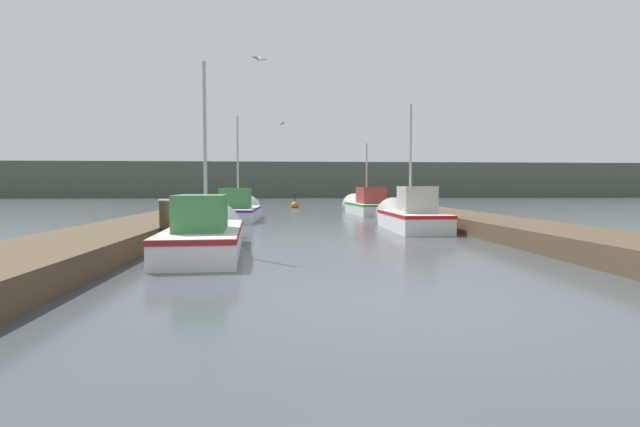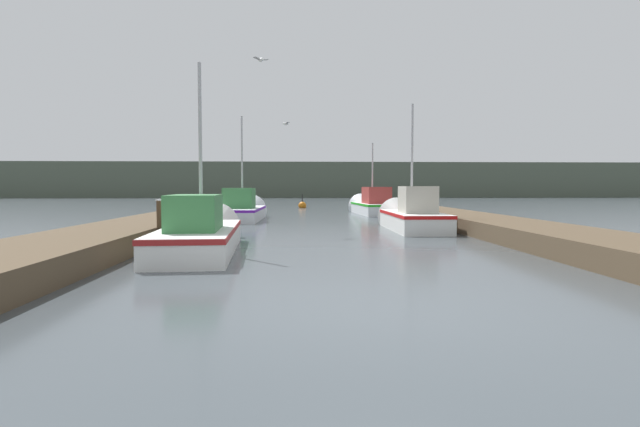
{
  "view_description": "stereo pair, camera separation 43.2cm",
  "coord_description": "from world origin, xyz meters",
  "px_view_note": "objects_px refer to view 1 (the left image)",
  "views": [
    {
      "loc": [
        -1.27,
        -5.82,
        1.45
      ],
      "look_at": [
        -0.09,
        9.77,
        0.61
      ],
      "focal_mm": 28.0,
      "sensor_mm": 36.0,
      "label": 1
    },
    {
      "loc": [
        -0.84,
        -5.84,
        1.45
      ],
      "look_at": [
        -0.09,
        9.77,
        0.61
      ],
      "focal_mm": 28.0,
      "sensor_mm": 36.0,
      "label": 2
    }
  ],
  "objects_px": {
    "fishing_boat_1": "(409,216)",
    "channel_buoy": "(295,206)",
    "mooring_piling_2": "(165,223)",
    "fishing_boat_0": "(207,232)",
    "fishing_boat_2": "(239,210)",
    "mooring_piling_0": "(375,199)",
    "seagull_1": "(281,124)",
    "fishing_boat_3": "(365,205)",
    "mooring_piling_1": "(419,205)",
    "seagull_lead": "(260,59)"
  },
  "relations": [
    {
      "from": "channel_buoy",
      "to": "seagull_1",
      "type": "xyz_separation_m",
      "value": [
        -0.89,
        -11.62,
        4.11
      ]
    },
    {
      "from": "fishing_boat_2",
      "to": "mooring_piling_2",
      "type": "distance_m",
      "value": 10.1
    },
    {
      "from": "channel_buoy",
      "to": "seagull_lead",
      "type": "relative_size",
      "value": 2.08
    },
    {
      "from": "mooring_piling_0",
      "to": "channel_buoy",
      "type": "relative_size",
      "value": 1.34
    },
    {
      "from": "mooring_piling_2",
      "to": "channel_buoy",
      "type": "height_order",
      "value": "mooring_piling_2"
    },
    {
      "from": "seagull_lead",
      "to": "fishing_boat_0",
      "type": "bearing_deg",
      "value": -139.02
    },
    {
      "from": "fishing_boat_1",
      "to": "seagull_lead",
      "type": "relative_size",
      "value": 10.13
    },
    {
      "from": "fishing_boat_1",
      "to": "mooring_piling_2",
      "type": "bearing_deg",
      "value": -147.38
    },
    {
      "from": "channel_buoy",
      "to": "fishing_boat_3",
      "type": "bearing_deg",
      "value": -64.29
    },
    {
      "from": "fishing_boat_1",
      "to": "seagull_lead",
      "type": "xyz_separation_m",
      "value": [
        -5.07,
        0.05,
        5.23
      ]
    },
    {
      "from": "fishing_boat_1",
      "to": "channel_buoy",
      "type": "bearing_deg",
      "value": 101.66
    },
    {
      "from": "fishing_boat_2",
      "to": "seagull_1",
      "type": "relative_size",
      "value": 11.03
    },
    {
      "from": "fishing_boat_0",
      "to": "channel_buoy",
      "type": "bearing_deg",
      "value": 80.05
    },
    {
      "from": "seagull_lead",
      "to": "seagull_1",
      "type": "distance_m",
      "value": 5.88
    },
    {
      "from": "fishing_boat_1",
      "to": "seagull_1",
      "type": "bearing_deg",
      "value": 127.71
    },
    {
      "from": "channel_buoy",
      "to": "mooring_piling_2",
      "type": "bearing_deg",
      "value": -99.61
    },
    {
      "from": "seagull_1",
      "to": "mooring_piling_0",
      "type": "bearing_deg",
      "value": 112.17
    },
    {
      "from": "mooring_piling_1",
      "to": "mooring_piling_2",
      "type": "bearing_deg",
      "value": -138.19
    },
    {
      "from": "channel_buoy",
      "to": "seagull_lead",
      "type": "distance_m",
      "value": 18.21
    },
    {
      "from": "fishing_boat_0",
      "to": "mooring_piling_0",
      "type": "height_order",
      "value": "fishing_boat_0"
    },
    {
      "from": "fishing_boat_0",
      "to": "mooring_piling_0",
      "type": "bearing_deg",
      "value": 64.39
    },
    {
      "from": "seagull_lead",
      "to": "seagull_1",
      "type": "xyz_separation_m",
      "value": [
        0.7,
        5.66,
        -1.41
      ]
    },
    {
      "from": "fishing_boat_2",
      "to": "seagull_lead",
      "type": "height_order",
      "value": "seagull_lead"
    },
    {
      "from": "mooring_piling_2",
      "to": "mooring_piling_1",
      "type": "bearing_deg",
      "value": 41.81
    },
    {
      "from": "fishing_boat_1",
      "to": "mooring_piling_0",
      "type": "xyz_separation_m",
      "value": [
        1.16,
        12.47,
        0.26
      ]
    },
    {
      "from": "channel_buoy",
      "to": "fishing_boat_2",
      "type": "bearing_deg",
      "value": -103.19
    },
    {
      "from": "seagull_1",
      "to": "fishing_boat_0",
      "type": "bearing_deg",
      "value": -37.33
    },
    {
      "from": "mooring_piling_2",
      "to": "seagull_lead",
      "type": "distance_m",
      "value": 7.18
    },
    {
      "from": "fishing_boat_0",
      "to": "mooring_piling_2",
      "type": "relative_size",
      "value": 5.18
    },
    {
      "from": "fishing_boat_3",
      "to": "seagull_1",
      "type": "distance_m",
      "value": 7.19
    },
    {
      "from": "mooring_piling_0",
      "to": "channel_buoy",
      "type": "distance_m",
      "value": 6.75
    },
    {
      "from": "fishing_boat_2",
      "to": "mooring_piling_0",
      "type": "xyz_separation_m",
      "value": [
        7.42,
        6.96,
        0.3
      ]
    },
    {
      "from": "fishing_boat_3",
      "to": "mooring_piling_1",
      "type": "bearing_deg",
      "value": -84.51
    },
    {
      "from": "fishing_boat_0",
      "to": "mooring_piling_2",
      "type": "xyz_separation_m",
      "value": [
        -1.11,
        0.72,
        0.17
      ]
    },
    {
      "from": "channel_buoy",
      "to": "seagull_1",
      "type": "distance_m",
      "value": 12.36
    },
    {
      "from": "fishing_boat_1",
      "to": "channel_buoy",
      "type": "xyz_separation_m",
      "value": [
        -3.48,
        17.33,
        -0.29
      ]
    },
    {
      "from": "fishing_boat_0",
      "to": "seagull_lead",
      "type": "bearing_deg",
      "value": 75.91
    },
    {
      "from": "mooring_piling_1",
      "to": "mooring_piling_0",
      "type": "bearing_deg",
      "value": 90.13
    },
    {
      "from": "fishing_boat_0",
      "to": "fishing_boat_1",
      "type": "height_order",
      "value": "fishing_boat_1"
    },
    {
      "from": "fishing_boat_1",
      "to": "mooring_piling_1",
      "type": "bearing_deg",
      "value": 68.35
    },
    {
      "from": "fishing_boat_1",
      "to": "mooring_piling_0",
      "type": "distance_m",
      "value": 12.52
    },
    {
      "from": "mooring_piling_1",
      "to": "seagull_lead",
      "type": "relative_size",
      "value": 2.76
    },
    {
      "from": "fishing_boat_2",
      "to": "mooring_piling_1",
      "type": "xyz_separation_m",
      "value": [
        7.44,
        -2.57,
        0.29
      ]
    },
    {
      "from": "seagull_1",
      "to": "fishing_boat_1",
      "type": "bearing_deg",
      "value": 8.91
    },
    {
      "from": "fishing_boat_0",
      "to": "seagull_1",
      "type": "xyz_separation_m",
      "value": [
        1.7,
        10.99,
        3.86
      ]
    },
    {
      "from": "fishing_boat_0",
      "to": "mooring_piling_2",
      "type": "distance_m",
      "value": 1.34
    },
    {
      "from": "fishing_boat_2",
      "to": "channel_buoy",
      "type": "xyz_separation_m",
      "value": [
        2.77,
        11.82,
        -0.25
      ]
    },
    {
      "from": "fishing_boat_2",
      "to": "channel_buoy",
      "type": "height_order",
      "value": "fishing_boat_2"
    },
    {
      "from": "fishing_boat_1",
      "to": "fishing_boat_2",
      "type": "distance_m",
      "value": 8.33
    },
    {
      "from": "mooring_piling_2",
      "to": "seagull_lead",
      "type": "height_order",
      "value": "seagull_lead"
    }
  ]
}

